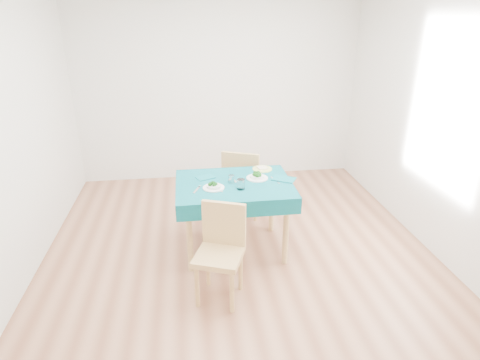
{
  "coord_description": "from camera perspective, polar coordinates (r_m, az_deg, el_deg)",
  "views": [
    {
      "loc": [
        -0.48,
        -3.48,
        2.33
      ],
      "look_at": [
        0.0,
        0.0,
        0.85
      ],
      "focal_mm": 30.0,
      "sensor_mm": 36.0,
      "label": 1
    }
  ],
  "objects": [
    {
      "name": "knife_near",
      "position": [
        3.87,
        -3.09,
        -1.12
      ],
      "size": [
        0.07,
        0.21,
        0.0
      ],
      "primitive_type": "cube",
      "rotation": [
        0.0,
        0.0,
        0.25
      ],
      "color": "silver",
      "rests_on": "table"
    },
    {
      "name": "bowl_near",
      "position": [
        3.85,
        -3.78,
        -0.76
      ],
      "size": [
        0.21,
        0.21,
        0.06
      ],
      "primitive_type": null,
      "color": "white",
      "rests_on": "table"
    },
    {
      "name": "chair_far",
      "position": [
        4.84,
        0.66,
        1.27
      ],
      "size": [
        0.6,
        0.62,
        1.1
      ],
      "primitive_type": "cube",
      "rotation": [
        0.0,
        0.0,
        2.74
      ],
      "color": "tan",
      "rests_on": "ground"
    },
    {
      "name": "fork_far",
      "position": [
        4.06,
        -0.93,
        0.09
      ],
      "size": [
        0.06,
        0.17,
        0.0
      ],
      "primitive_type": "cube",
      "rotation": [
        0.0,
        0.0,
        0.2
      ],
      "color": "silver",
      "rests_on": "table"
    },
    {
      "name": "chair_near",
      "position": [
        3.41,
        -3.04,
        -10.03
      ],
      "size": [
        0.51,
        0.53,
        0.96
      ],
      "primitive_type": "cube",
      "rotation": [
        0.0,
        0.0,
        -0.37
      ],
      "color": "tan",
      "rests_on": "ground"
    },
    {
      "name": "bowl_far",
      "position": [
        4.07,
        2.45,
        0.63
      ],
      "size": [
        0.22,
        0.22,
        0.07
      ],
      "primitive_type": null,
      "color": "white",
      "rests_on": "table"
    },
    {
      "name": "napkin_far",
      "position": [
        4.08,
        6.25,
        0.15
      ],
      "size": [
        0.27,
        0.25,
        0.01
      ],
      "primitive_type": "cube",
      "rotation": [
        0.0,
        0.0,
        -0.54
      ],
      "color": "#0C626B",
      "rests_on": "table"
    },
    {
      "name": "room_shell",
      "position": [
        3.65,
        -0.0,
        7.22
      ],
      "size": [
        4.02,
        4.52,
        2.73
      ],
      "color": "brown",
      "rests_on": "ground"
    },
    {
      "name": "tumbler_side",
      "position": [
        3.83,
        0.12,
        -0.6
      ],
      "size": [
        0.08,
        0.08,
        0.1
      ],
      "primitive_type": "cylinder",
      "color": "white",
      "rests_on": "table"
    },
    {
      "name": "side_plate",
      "position": [
        4.33,
        3.19,
        1.58
      ],
      "size": [
        0.21,
        0.21,
        0.01
      ],
      "primitive_type": "cylinder",
      "color": "#CFE06D",
      "rests_on": "table"
    },
    {
      "name": "knife_far",
      "position": [
        4.06,
        5.03,
        -0.03
      ],
      "size": [
        0.06,
        0.19,
        0.0
      ],
      "primitive_type": "cube",
      "rotation": [
        0.0,
        0.0,
        0.25
      ],
      "color": "silver",
      "rests_on": "table"
    },
    {
      "name": "napkin_near",
      "position": [
        4.11,
        -4.94,
        0.37
      ],
      "size": [
        0.22,
        0.19,
        0.01
      ],
      "primitive_type": "cube",
      "rotation": [
        0.0,
        0.0,
        0.42
      ],
      "color": "#0C626B",
      "rests_on": "table"
    },
    {
      "name": "bread_slice",
      "position": [
        4.32,
        3.19,
        1.73
      ],
      "size": [
        0.12,
        0.12,
        0.01
      ],
      "primitive_type": "cube",
      "rotation": [
        0.0,
        0.0,
        0.23
      ],
      "color": "beige",
      "rests_on": "side_plate"
    },
    {
      "name": "table",
      "position": [
        4.14,
        -0.82,
        -5.26
      ],
      "size": [
        1.14,
        0.86,
        0.76
      ],
      "primitive_type": "cube",
      "color": "#085761",
      "rests_on": "ground"
    },
    {
      "name": "fork_near",
      "position": [
        3.85,
        -6.18,
        -1.39
      ],
      "size": [
        0.08,
        0.16,
        0.0
      ],
      "primitive_type": "cube",
      "rotation": [
        0.0,
        0.0,
        -0.38
      ],
      "color": "silver",
      "rests_on": "table"
    },
    {
      "name": "tumbler_center",
      "position": [
        3.97,
        -1.24,
        0.13
      ],
      "size": [
        0.06,
        0.06,
        0.08
      ],
      "primitive_type": "cylinder",
      "color": "white",
      "rests_on": "table"
    }
  ]
}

